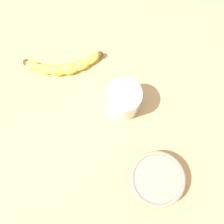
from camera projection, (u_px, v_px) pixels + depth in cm
name	position (u px, v px, depth cm)	size (l,w,h in cm)	color
wooden_tabletop	(89.00, 111.00, 81.97)	(120.00, 120.00, 3.00)	tan
banana	(63.00, 66.00, 82.39)	(22.54, 10.56, 3.39)	yellow
smoothie_glass	(124.00, 100.00, 76.23)	(9.37, 9.37, 9.78)	silver
ceramic_bowl	(157.00, 179.00, 72.59)	(14.32, 14.32, 4.51)	tan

